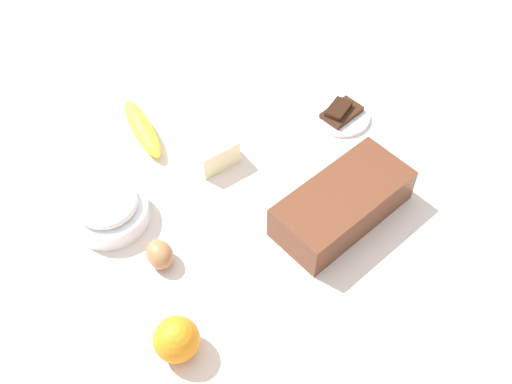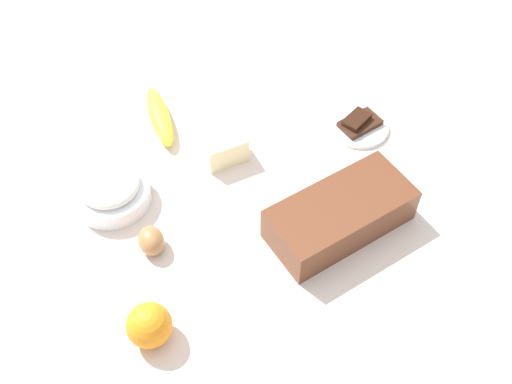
{
  "view_description": "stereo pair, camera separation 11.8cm",
  "coord_description": "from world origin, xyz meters",
  "px_view_note": "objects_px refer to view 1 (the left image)",
  "views": [
    {
      "loc": [
        0.4,
        0.61,
        0.97
      ],
      "look_at": [
        0.0,
        0.0,
        0.04
      ],
      "focal_mm": 42.25,
      "sensor_mm": 36.0,
      "label": 1
    },
    {
      "loc": [
        0.3,
        0.67,
        0.97
      ],
      "look_at": [
        0.0,
        0.0,
        0.04
      ],
      "focal_mm": 42.25,
      "sensor_mm": 36.0,
      "label": 2
    }
  ],
  "objects_px": {
    "orange_fruit": "(176,339)",
    "butter_block": "(214,152)",
    "flour_bowl": "(108,209)",
    "banana": "(142,128)",
    "loaf_pan": "(342,203)",
    "chocolate_plate": "(341,114)",
    "egg_near_butter": "(160,254)"
  },
  "relations": [
    {
      "from": "orange_fruit",
      "to": "butter_block",
      "type": "distance_m",
      "value": 0.43
    },
    {
      "from": "flour_bowl",
      "to": "banana",
      "type": "bearing_deg",
      "value": -132.61
    },
    {
      "from": "loaf_pan",
      "to": "chocolate_plate",
      "type": "relative_size",
      "value": 2.28
    },
    {
      "from": "orange_fruit",
      "to": "butter_block",
      "type": "bearing_deg",
      "value": -129.29
    },
    {
      "from": "egg_near_butter",
      "to": "loaf_pan",
      "type": "bearing_deg",
      "value": 163.67
    },
    {
      "from": "flour_bowl",
      "to": "chocolate_plate",
      "type": "height_order",
      "value": "flour_bowl"
    },
    {
      "from": "banana",
      "to": "egg_near_butter",
      "type": "height_order",
      "value": "egg_near_butter"
    },
    {
      "from": "chocolate_plate",
      "to": "butter_block",
      "type": "bearing_deg",
      "value": -7.9
    },
    {
      "from": "loaf_pan",
      "to": "butter_block",
      "type": "distance_m",
      "value": 0.29
    },
    {
      "from": "loaf_pan",
      "to": "banana",
      "type": "distance_m",
      "value": 0.47
    },
    {
      "from": "butter_block",
      "to": "egg_near_butter",
      "type": "height_order",
      "value": "butter_block"
    },
    {
      "from": "loaf_pan",
      "to": "orange_fruit",
      "type": "height_order",
      "value": "loaf_pan"
    },
    {
      "from": "loaf_pan",
      "to": "orange_fruit",
      "type": "relative_size",
      "value": 3.76
    },
    {
      "from": "butter_block",
      "to": "loaf_pan",
      "type": "bearing_deg",
      "value": 117.45
    },
    {
      "from": "orange_fruit",
      "to": "egg_near_butter",
      "type": "bearing_deg",
      "value": -108.44
    },
    {
      "from": "butter_block",
      "to": "egg_near_butter",
      "type": "bearing_deg",
      "value": 36.62
    },
    {
      "from": "banana",
      "to": "chocolate_plate",
      "type": "bearing_deg",
      "value": 153.56
    },
    {
      "from": "flour_bowl",
      "to": "chocolate_plate",
      "type": "relative_size",
      "value": 1.18
    },
    {
      "from": "flour_bowl",
      "to": "butter_block",
      "type": "relative_size",
      "value": 1.71
    },
    {
      "from": "flour_bowl",
      "to": "butter_block",
      "type": "distance_m",
      "value": 0.25
    },
    {
      "from": "loaf_pan",
      "to": "orange_fruit",
      "type": "bearing_deg",
      "value": 1.32
    },
    {
      "from": "loaf_pan",
      "to": "egg_near_butter",
      "type": "distance_m",
      "value": 0.36
    },
    {
      "from": "loaf_pan",
      "to": "butter_block",
      "type": "xyz_separation_m",
      "value": [
        0.13,
        -0.26,
        -0.01
      ]
    },
    {
      "from": "banana",
      "to": "egg_near_butter",
      "type": "bearing_deg",
      "value": 68.97
    },
    {
      "from": "loaf_pan",
      "to": "flour_bowl",
      "type": "bearing_deg",
      "value": -40.91
    },
    {
      "from": "loaf_pan",
      "to": "butter_block",
      "type": "height_order",
      "value": "loaf_pan"
    },
    {
      "from": "orange_fruit",
      "to": "chocolate_plate",
      "type": "height_order",
      "value": "orange_fruit"
    },
    {
      "from": "flour_bowl",
      "to": "egg_near_butter",
      "type": "xyz_separation_m",
      "value": [
        -0.04,
        0.14,
        -0.01
      ]
    },
    {
      "from": "banana",
      "to": "chocolate_plate",
      "type": "distance_m",
      "value": 0.45
    },
    {
      "from": "loaf_pan",
      "to": "egg_near_butter",
      "type": "bearing_deg",
      "value": -24.83
    },
    {
      "from": "chocolate_plate",
      "to": "banana",
      "type": "bearing_deg",
      "value": -26.44
    },
    {
      "from": "loaf_pan",
      "to": "banana",
      "type": "bearing_deg",
      "value": -69.89
    }
  ]
}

